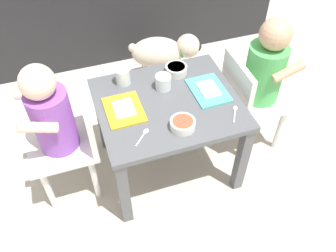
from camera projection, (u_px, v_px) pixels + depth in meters
name	position (u px, v px, depth m)	size (l,w,h in m)	color
ground_plane	(168.00, 163.00, 1.80)	(7.00, 7.00, 0.00)	beige
dining_table	(168.00, 114.00, 1.54)	(0.59, 0.51, 0.42)	#515459
seated_child_left	(56.00, 120.00, 1.40)	(0.28, 0.28, 0.70)	white
seated_child_right	(262.00, 73.00, 1.60)	(0.28, 0.28, 0.70)	white
dog	(164.00, 52.00, 2.09)	(0.42, 0.27, 0.32)	beige
food_tray_left	(124.00, 109.00, 1.45)	(0.15, 0.19, 0.02)	gold
food_tray_right	(208.00, 90.00, 1.53)	(0.15, 0.20, 0.02)	#4CC6BC
water_cup_left	(163.00, 83.00, 1.53)	(0.07, 0.07, 0.06)	white
water_cup_right	(123.00, 77.00, 1.55)	(0.06, 0.06, 0.07)	white
cereal_bowl_left_side	(183.00, 124.00, 1.37)	(0.10, 0.10, 0.04)	white
cereal_bowl_right_side	(176.00, 69.00, 1.60)	(0.10, 0.10, 0.04)	silver
spoon_by_left_tray	(143.00, 135.00, 1.35)	(0.08, 0.08, 0.01)	silver
spoon_by_right_tray	(235.00, 112.00, 1.44)	(0.06, 0.09, 0.01)	silver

